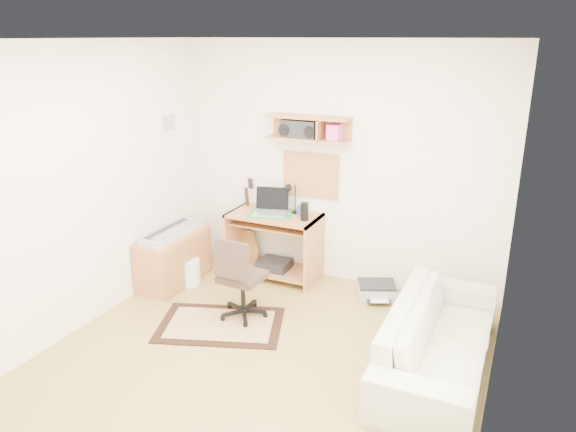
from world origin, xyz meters
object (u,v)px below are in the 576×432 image
at_px(task_chair, 243,277).
at_px(sofa, 440,327).
at_px(cabinet, 174,259).
at_px(desk, 274,246).
at_px(printer, 377,289).

bearing_deg(task_chair, sofa, -0.31).
xyz_separation_m(task_chair, cabinet, (-1.08, 0.38, -0.15)).
bearing_deg(task_chair, desk, 100.10).
height_order(desk, task_chair, task_chair).
relative_size(desk, task_chair, 1.17).
bearing_deg(printer, desk, 156.26).
relative_size(task_chair, cabinet, 0.95).
bearing_deg(desk, sofa, -27.70).
relative_size(cabinet, printer, 2.29).
height_order(cabinet, sofa, sofa).
height_order(desk, printer, desk).
height_order(task_chair, printer, task_chair).
bearing_deg(desk, printer, -0.77).
height_order(desk, sofa, sofa).
height_order(task_chair, sofa, task_chair).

